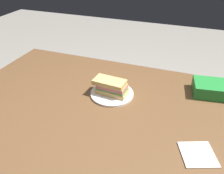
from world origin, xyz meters
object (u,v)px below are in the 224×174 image
at_px(dining_table, 119,127).
at_px(paper_plate, 112,94).
at_px(chip_bag, 215,89).
at_px(sandwich, 111,87).

bearing_deg(dining_table, paper_plate, -58.76).
bearing_deg(chip_bag, sandwich, 12.09).
bearing_deg(chip_bag, paper_plate, 12.07).
bearing_deg(chip_bag, dining_table, 30.50).
bearing_deg(sandwich, dining_table, 122.55).
distance_m(dining_table, paper_plate, 0.20).
height_order(paper_plate, sandwich, sandwich).
distance_m(dining_table, sandwich, 0.22).
relative_size(dining_table, chip_bag, 7.77).
height_order(dining_table, sandwich, sandwich).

